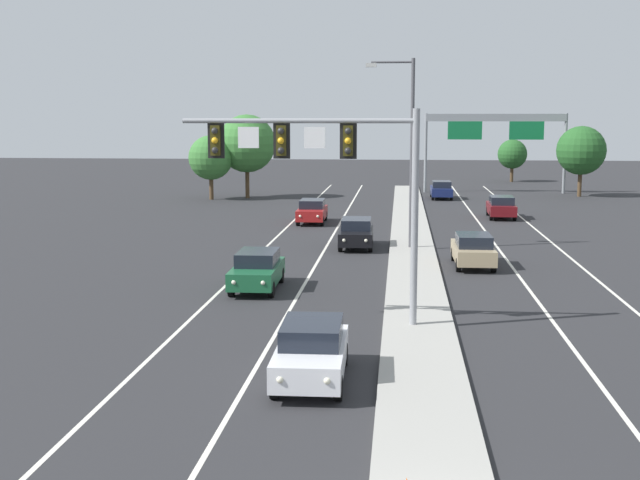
% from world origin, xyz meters
% --- Properties ---
extents(median_island, '(2.40, 110.00, 0.15)m').
position_xyz_m(median_island, '(0.00, 18.00, 0.07)').
color(median_island, '#9E9B93').
rests_on(median_island, ground).
extents(lane_stripe_oncoming_center, '(0.14, 100.00, 0.01)m').
position_xyz_m(lane_stripe_oncoming_center, '(-4.70, 25.00, 0.00)').
color(lane_stripe_oncoming_center, silver).
rests_on(lane_stripe_oncoming_center, ground).
extents(lane_stripe_receding_center, '(0.14, 100.00, 0.01)m').
position_xyz_m(lane_stripe_receding_center, '(4.70, 25.00, 0.00)').
color(lane_stripe_receding_center, silver).
rests_on(lane_stripe_receding_center, ground).
extents(edge_stripe_left, '(0.14, 100.00, 0.01)m').
position_xyz_m(edge_stripe_left, '(-8.00, 25.00, 0.00)').
color(edge_stripe_left, silver).
rests_on(edge_stripe_left, ground).
extents(edge_stripe_right, '(0.14, 100.00, 0.01)m').
position_xyz_m(edge_stripe_right, '(8.00, 25.00, 0.00)').
color(edge_stripe_right, silver).
rests_on(edge_stripe_right, ground).
extents(overhead_signal_mast, '(7.89, 0.44, 7.20)m').
position_xyz_m(overhead_signal_mast, '(-2.97, 14.91, 5.51)').
color(overhead_signal_mast, gray).
rests_on(overhead_signal_mast, median_island).
extents(street_lamp_median, '(2.58, 0.28, 10.00)m').
position_xyz_m(street_lamp_median, '(-0.31, 31.84, 5.79)').
color(street_lamp_median, '#4C4C51').
rests_on(street_lamp_median, median_island).
extents(car_oncoming_white, '(1.89, 4.50, 1.58)m').
position_xyz_m(car_oncoming_white, '(-3.01, 9.06, 0.82)').
color(car_oncoming_white, silver).
rests_on(car_oncoming_white, ground).
extents(car_oncoming_green, '(1.88, 4.49, 1.58)m').
position_xyz_m(car_oncoming_green, '(-6.54, 20.84, 0.82)').
color(car_oncoming_green, '#195633').
rests_on(car_oncoming_green, ground).
extents(car_oncoming_black, '(1.91, 4.51, 1.58)m').
position_xyz_m(car_oncoming_black, '(-3.05, 32.38, 0.82)').
color(car_oncoming_black, black).
rests_on(car_oncoming_black, ground).
extents(car_oncoming_red, '(1.87, 4.49, 1.58)m').
position_xyz_m(car_oncoming_red, '(-6.60, 42.81, 0.82)').
color(car_oncoming_red, maroon).
rests_on(car_oncoming_red, ground).
extents(car_receding_tan, '(1.87, 4.49, 1.58)m').
position_xyz_m(car_receding_tan, '(2.84, 27.04, 0.82)').
color(car_receding_tan, tan).
rests_on(car_receding_tan, ground).
extents(car_receding_darkred, '(1.92, 4.51, 1.58)m').
position_xyz_m(car_receding_darkred, '(6.49, 46.80, 0.82)').
color(car_receding_darkred, '#5B0F14').
rests_on(car_receding_darkred, ground).
extents(car_receding_navy, '(1.83, 4.47, 1.58)m').
position_xyz_m(car_receding_navy, '(2.95, 60.81, 0.82)').
color(car_receding_navy, '#141E4C').
rests_on(car_receding_navy, ground).
extents(highway_sign_gantry, '(13.28, 0.42, 7.50)m').
position_xyz_m(highway_sign_gantry, '(8.20, 67.19, 6.16)').
color(highway_sign_gantry, gray).
rests_on(highway_sign_gantry, ground).
extents(tree_far_left_b, '(5.10, 5.10, 7.38)m').
position_xyz_m(tree_far_left_b, '(-14.20, 59.82, 4.82)').
color(tree_far_left_b, '#4C3823').
rests_on(tree_far_left_b, ground).
extents(tree_far_right_c, '(4.40, 4.40, 6.36)m').
position_xyz_m(tree_far_right_c, '(15.53, 64.14, 4.15)').
color(tree_far_right_c, '#4C3823').
rests_on(tree_far_right_c, ground).
extents(tree_far_left_a, '(3.86, 3.86, 5.58)m').
position_xyz_m(tree_far_left_a, '(-17.09, 58.19, 3.64)').
color(tree_far_left_a, '#4C3823').
rests_on(tree_far_left_a, ground).
extents(tree_far_right_b, '(3.26, 3.26, 4.72)m').
position_xyz_m(tree_far_right_b, '(11.74, 81.51, 3.07)').
color(tree_far_right_b, '#4C3823').
rests_on(tree_far_right_b, ground).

